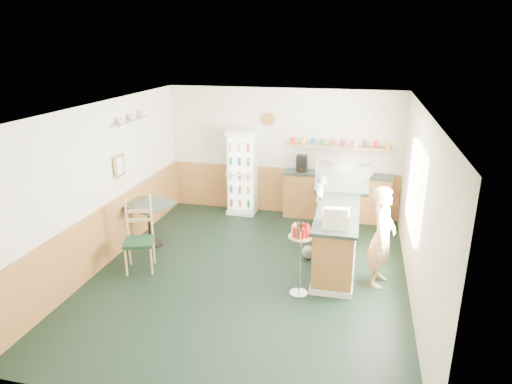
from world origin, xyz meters
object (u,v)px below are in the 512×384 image
(condiment_stand, at_px, (300,248))
(cafe_chair, at_px, (141,231))
(shopkeeper, at_px, (382,237))
(cafe_table, at_px, (150,216))
(display_case, at_px, (342,177))
(cash_register, at_px, (336,219))
(drinks_fridge, at_px, (242,172))

(condiment_stand, xyz_separation_m, cafe_chair, (-2.67, 0.26, -0.11))
(shopkeeper, relative_size, cafe_table, 1.68)
(display_case, bearing_deg, cafe_chair, -150.72)
(cafe_table, xyz_separation_m, cafe_chair, (0.26, -0.84, 0.08))
(cash_register, height_order, cafe_table, cash_register)
(shopkeeper, bearing_deg, display_case, 40.80)
(shopkeeper, distance_m, cafe_chair, 3.86)
(shopkeeper, xyz_separation_m, cafe_table, (-4.10, 0.49, -0.22))
(cafe_table, bearing_deg, drinks_fridge, 59.24)
(condiment_stand, relative_size, cafe_chair, 0.88)
(drinks_fridge, relative_size, condiment_stand, 1.66)
(shopkeeper, relative_size, condiment_stand, 1.44)
(drinks_fridge, bearing_deg, cafe_table, -120.76)
(cash_register, bearing_deg, condiment_stand, -144.75)
(cash_register, bearing_deg, display_case, 87.61)
(drinks_fridge, relative_size, cafe_table, 1.94)
(cafe_table, bearing_deg, condiment_stand, -20.63)
(drinks_fridge, distance_m, cash_register, 3.55)
(display_case, height_order, condiment_stand, display_case)
(display_case, relative_size, condiment_stand, 0.87)
(cash_register, xyz_separation_m, shopkeeper, (0.70, 0.25, -0.33))
(drinks_fridge, distance_m, shopkeeper, 3.84)
(drinks_fridge, relative_size, cafe_chair, 1.46)
(shopkeeper, distance_m, condiment_stand, 1.32)
(display_case, xyz_separation_m, condiment_stand, (-0.47, -2.02, -0.52))
(drinks_fridge, xyz_separation_m, display_case, (2.18, -1.13, 0.37))
(display_case, xyz_separation_m, cafe_chair, (-3.14, -1.76, -0.63))
(drinks_fridge, bearing_deg, condiment_stand, -61.55)
(display_case, bearing_deg, cafe_table, -164.84)
(shopkeeper, height_order, cafe_table, shopkeeper)
(cafe_chair, bearing_deg, drinks_fridge, 51.70)
(display_case, relative_size, shopkeeper, 0.61)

